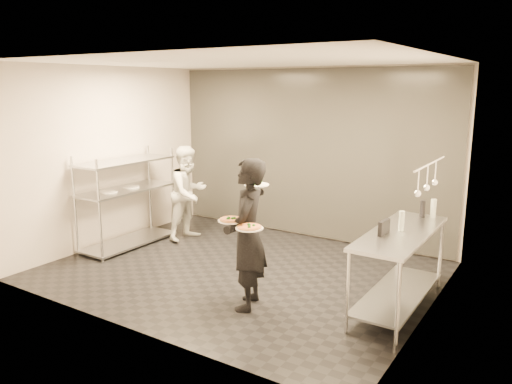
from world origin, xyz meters
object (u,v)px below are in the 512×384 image
Objects in this scene: chef at (189,193)px; pizza_plate_far at (249,227)px; prep_counter at (399,256)px; pizza_plate_near at (231,220)px; pass_rack at (127,198)px; salad_plate at (257,183)px; bottle_green at (402,221)px; bottle_dark at (423,209)px; bottle_clear at (433,208)px; waiter at (248,235)px; pos_monitor at (384,227)px.

chef is 3.10m from pizza_plate_far.
pizza_plate_near is at bearing -146.06° from prep_counter.
pass_rack is 2.92m from salad_plate.
prep_counter is (4.33, 0.00, -0.14)m from pass_rack.
pizza_plate_far is at bearing -138.76° from bottle_green.
pass_rack is 4.33m from prep_counter.
bottle_green is at bearing -93.90° from bottle_dark.
pizza_plate_far is at bearing -19.91° from pass_rack.
bottle_green is 0.80m from bottle_clear.
bottle_green reaches higher than bottle_dark.
pass_rack reaches higher than pizza_plate_near.
waiter is 0.61m from salad_plate.
salad_plate reaches higher than bottle_clear.
pos_monitor is at bearing -99.65° from bottle_dark.
salad_plate is at bearing -140.65° from bottle_dark.
pizza_plate_near is (2.17, -1.83, 0.29)m from chef.
pass_rack is 7.15× the size of bottle_green.
chef reaches higher than bottle_green.
pass_rack reaches higher than bottle_green.
pizza_plate_near is 0.28m from pizza_plate_far.
pos_monitor is (-0.12, -0.23, 0.37)m from prep_counter.
waiter is at bearing 61.15° from pizza_plate_near.
prep_counter is 1.81m from salad_plate.
pizza_plate_near is 1.28× the size of bottle_clear.
chef is at bearing 142.32° from pizza_plate_far.
bottle_clear is at bearing 78.83° from bottle_green.
bottle_green is at bearing 0.27° from pass_rack.
salad_plate reaches higher than prep_counter.
salad_plate reaches higher than bottle_dark.
pass_rack is at bearing -169.84° from bottle_clear.
bottle_green reaches higher than pizza_plate_near.
pizza_plate_far is (0.27, -0.05, -0.03)m from pizza_plate_near.
pos_monitor is 0.96m from bottle_dark.
prep_counter is 6.20× the size of pizza_plate_near.
pizza_plate_near is 1.00× the size of salad_plate.
prep_counter is 0.41m from bottle_green.
pizza_plate_near is 1.30× the size of pos_monitor.
pizza_plate_far is 1.33× the size of pos_monitor.
bottle_green is (0.11, 0.25, 0.03)m from pos_monitor.
pass_rack is 5.51× the size of salad_plate.
bottle_dark is (-0.11, -0.08, -0.01)m from bottle_clear.
waiter reaches higher than bottle_green.
prep_counter is 1.93m from pizza_plate_near.
pizza_plate_far is at bearing -139.35° from prep_counter.
bottle_green is 0.70m from bottle_dark.
pass_rack reaches higher than bottle_dark.
chef reaches higher than salad_plate.
pizza_plate_far is (2.44, -1.89, 0.26)m from chef.
pass_rack is at bearing 147.04° from chef.
prep_counter is at bearing -93.29° from bottle_dark.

